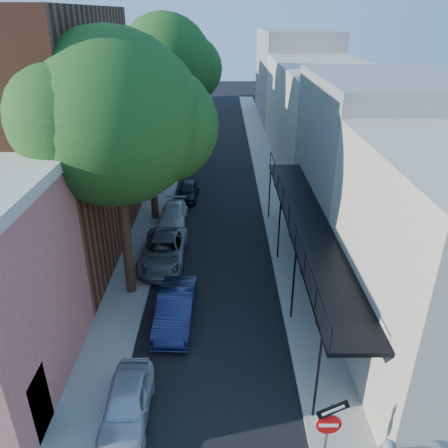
{
  "coord_description": "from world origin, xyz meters",
  "views": [
    {
      "loc": [
        0.43,
        -6.88,
        11.69
      ],
      "look_at": [
        0.49,
        11.49,
        2.8
      ],
      "focal_mm": 35.0,
      "sensor_mm": 36.0,
      "label": 1
    }
  ],
  "objects_px": {
    "sign_post": "(328,427)",
    "parked_car_b": "(176,309)",
    "oak_far": "(171,65)",
    "parked_car_e": "(188,191)",
    "oak_near": "(126,121)",
    "oak_mid": "(155,104)",
    "parked_car_a": "(127,403)",
    "parked_car_c": "(164,251)",
    "parked_car_d": "(173,215)"
  },
  "relations": [
    {
      "from": "sign_post",
      "to": "oak_near",
      "type": "height_order",
      "value": "oak_near"
    },
    {
      "from": "oak_far",
      "to": "parked_car_d",
      "type": "xyz_separation_m",
      "value": [
        0.75,
        -9.92,
        -7.69
      ]
    },
    {
      "from": "parked_car_b",
      "to": "parked_car_e",
      "type": "distance_m",
      "value": 13.55
    },
    {
      "from": "sign_post",
      "to": "parked_car_d",
      "type": "xyz_separation_m",
      "value": [
        -5.76,
        16.38,
        -1.47
      ]
    },
    {
      "from": "oak_mid",
      "to": "parked_car_d",
      "type": "height_order",
      "value": "oak_mid"
    },
    {
      "from": "oak_mid",
      "to": "parked_car_e",
      "type": "xyz_separation_m",
      "value": [
        1.41,
        3.12,
        -6.46
      ]
    },
    {
      "from": "oak_far",
      "to": "parked_car_e",
      "type": "bearing_deg",
      "value": -77.22
    },
    {
      "from": "oak_near",
      "to": "parked_car_b",
      "type": "bearing_deg",
      "value": -53.07
    },
    {
      "from": "sign_post",
      "to": "oak_near",
      "type": "xyz_separation_m",
      "value": [
        -6.53,
        9.29,
        5.84
      ]
    },
    {
      "from": "parked_car_a",
      "to": "sign_post",
      "type": "bearing_deg",
      "value": -20.71
    },
    {
      "from": "oak_mid",
      "to": "parked_car_d",
      "type": "bearing_deg",
      "value": -47.02
    },
    {
      "from": "oak_far",
      "to": "parked_car_c",
      "type": "bearing_deg",
      "value": -87.05
    },
    {
      "from": "parked_car_b",
      "to": "parked_car_c",
      "type": "distance_m",
      "value": 4.96
    },
    {
      "from": "sign_post",
      "to": "parked_car_e",
      "type": "height_order",
      "value": "sign_post"
    },
    {
      "from": "oak_near",
      "to": "parked_car_e",
      "type": "xyz_separation_m",
      "value": [
        1.35,
        11.09,
        -7.28
      ]
    },
    {
      "from": "sign_post",
      "to": "parked_car_c",
      "type": "distance_m",
      "value": 13.09
    },
    {
      "from": "sign_post",
      "to": "parked_car_b",
      "type": "xyz_separation_m",
      "value": [
        -4.68,
        6.84,
        -1.35
      ]
    },
    {
      "from": "oak_near",
      "to": "parked_car_b",
      "type": "relative_size",
      "value": 2.73
    },
    {
      "from": "oak_mid",
      "to": "parked_car_c",
      "type": "relative_size",
      "value": 2.08
    },
    {
      "from": "oak_near",
      "to": "parked_car_c",
      "type": "distance_m",
      "value": 7.62
    },
    {
      "from": "parked_car_d",
      "to": "oak_far",
      "type": "bearing_deg",
      "value": 94.05
    },
    {
      "from": "sign_post",
      "to": "parked_car_d",
      "type": "relative_size",
      "value": 0.77
    },
    {
      "from": "parked_car_d",
      "to": "parked_car_c",
      "type": "bearing_deg",
      "value": -90.3
    },
    {
      "from": "sign_post",
      "to": "parked_car_e",
      "type": "xyz_separation_m",
      "value": [
        -5.17,
        20.38,
        -1.44
      ]
    },
    {
      "from": "parked_car_b",
      "to": "sign_post",
      "type": "bearing_deg",
      "value": -53.92
    },
    {
      "from": "parked_car_a",
      "to": "parked_car_b",
      "type": "height_order",
      "value": "parked_car_b"
    },
    {
      "from": "parked_car_e",
      "to": "parked_car_c",
      "type": "bearing_deg",
      "value": -91.06
    },
    {
      "from": "oak_near",
      "to": "parked_car_d",
      "type": "height_order",
      "value": "oak_near"
    },
    {
      "from": "oak_near",
      "to": "parked_car_c",
      "type": "height_order",
      "value": "oak_near"
    },
    {
      "from": "oak_mid",
      "to": "parked_car_c",
      "type": "height_order",
      "value": "oak_mid"
    },
    {
      "from": "oak_near",
      "to": "sign_post",
      "type": "bearing_deg",
      "value": -54.91
    },
    {
      "from": "oak_mid",
      "to": "oak_far",
      "type": "height_order",
      "value": "oak_far"
    },
    {
      "from": "oak_near",
      "to": "parked_car_a",
      "type": "relative_size",
      "value": 3.19
    },
    {
      "from": "oak_far",
      "to": "parked_car_c",
      "type": "distance_m",
      "value": 16.48
    },
    {
      "from": "oak_mid",
      "to": "parked_car_a",
      "type": "height_order",
      "value": "oak_mid"
    },
    {
      "from": "parked_car_a",
      "to": "parked_car_c",
      "type": "xyz_separation_m",
      "value": [
        0.0,
        9.62,
        0.07
      ]
    },
    {
      "from": "oak_mid",
      "to": "oak_far",
      "type": "distance_m",
      "value": 9.12
    },
    {
      "from": "parked_car_d",
      "to": "parked_car_b",
      "type": "bearing_deg",
      "value": -83.87
    },
    {
      "from": "oak_near",
      "to": "parked_car_c",
      "type": "bearing_deg",
      "value": 72.2
    },
    {
      "from": "parked_car_d",
      "to": "parked_car_e",
      "type": "relative_size",
      "value": 1.11
    },
    {
      "from": "sign_post",
      "to": "parked_car_d",
      "type": "distance_m",
      "value": 17.42
    },
    {
      "from": "oak_mid",
      "to": "parked_car_e",
      "type": "distance_m",
      "value": 7.31
    },
    {
      "from": "parked_car_a",
      "to": "parked_car_e",
      "type": "distance_m",
      "value": 18.33
    },
    {
      "from": "sign_post",
      "to": "parked_car_b",
      "type": "height_order",
      "value": "sign_post"
    },
    {
      "from": "oak_near",
      "to": "parked_car_c",
      "type": "xyz_separation_m",
      "value": [
        0.77,
        2.39,
        -7.2
      ]
    },
    {
      "from": "sign_post",
      "to": "oak_far",
      "type": "distance_m",
      "value": 27.8
    },
    {
      "from": "oak_near",
      "to": "oak_far",
      "type": "height_order",
      "value": "oak_far"
    },
    {
      "from": "oak_near",
      "to": "oak_mid",
      "type": "distance_m",
      "value": 8.01
    },
    {
      "from": "parked_car_a",
      "to": "parked_car_e",
      "type": "relative_size",
      "value": 1.02
    },
    {
      "from": "sign_post",
      "to": "oak_mid",
      "type": "distance_m",
      "value": 19.14
    }
  ]
}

